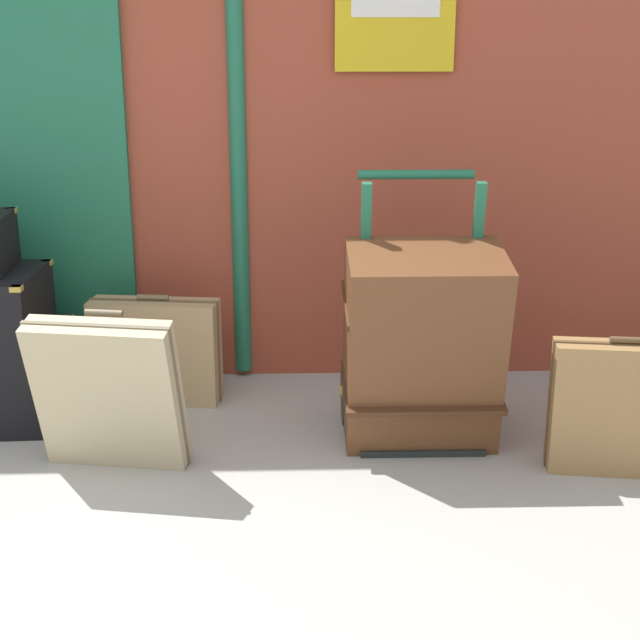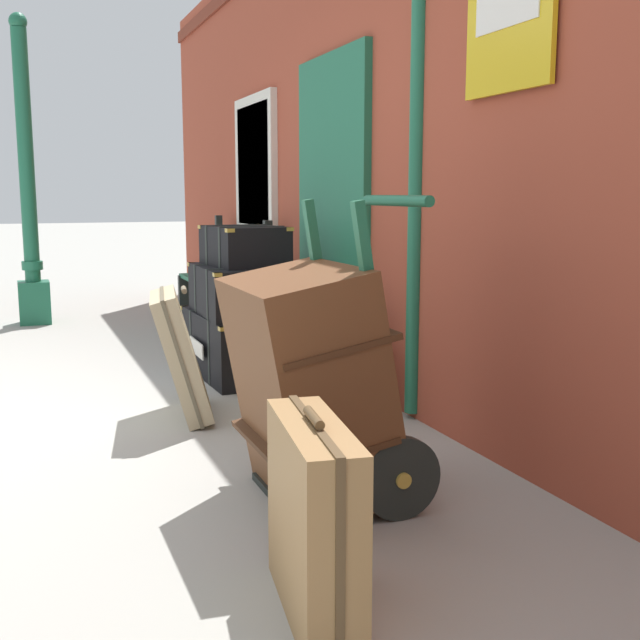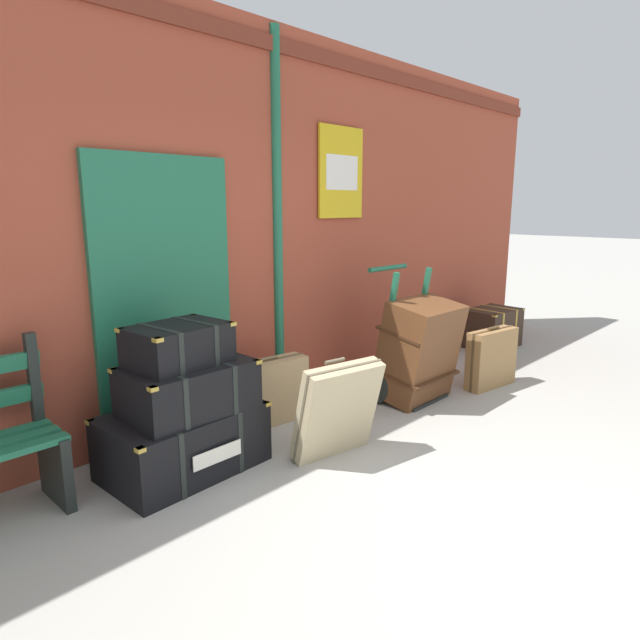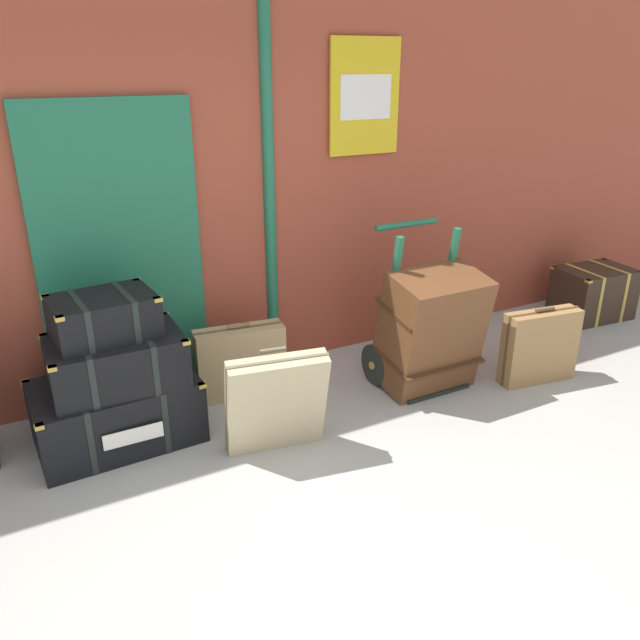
{
  "view_description": "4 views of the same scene",
  "coord_description": "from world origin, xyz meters",
  "px_view_note": "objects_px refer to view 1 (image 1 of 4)",
  "views": [
    {
      "loc": [
        0.93,
        -2.27,
        1.76
      ],
      "look_at": [
        1.05,
        1.69,
        0.54
      ],
      "focal_mm": 50.45,
      "sensor_mm": 36.0,
      "label": 1
    },
    {
      "loc": [
        4.3,
        0.46,
        1.21
      ],
      "look_at": [
        0.56,
        1.93,
        0.56
      ],
      "focal_mm": 43.72,
      "sensor_mm": 36.0,
      "label": 2
    },
    {
      "loc": [
        -2.5,
        -1.09,
        1.75
      ],
      "look_at": [
        0.41,
        1.7,
        0.89
      ],
      "focal_mm": 30.35,
      "sensor_mm": 36.0,
      "label": 3
    },
    {
      "loc": [
        -1.21,
        -1.84,
        2.31
      ],
      "look_at": [
        0.77,
        1.87,
        0.57
      ],
      "focal_mm": 35.4,
      "sensor_mm": 36.0,
      "label": 4
    }
  ],
  "objects_px": {
    "suitcase_caramel": "(623,408)",
    "suitcase_tan": "(109,394)",
    "suitcase_brown": "(156,351)",
    "large_brown_trunk": "(422,346)",
    "porters_trolley": "(415,374)"
  },
  "relations": [
    {
      "from": "suitcase_caramel",
      "to": "suitcase_tan",
      "type": "relative_size",
      "value": 0.87
    },
    {
      "from": "suitcase_brown",
      "to": "large_brown_trunk",
      "type": "bearing_deg",
      "value": -24.06
    },
    {
      "from": "large_brown_trunk",
      "to": "suitcase_brown",
      "type": "xyz_separation_m",
      "value": [
        -1.28,
        0.57,
        -0.21
      ]
    },
    {
      "from": "large_brown_trunk",
      "to": "suitcase_brown",
      "type": "bearing_deg",
      "value": 155.94
    },
    {
      "from": "porters_trolley",
      "to": "large_brown_trunk",
      "type": "relative_size",
      "value": 1.28
    },
    {
      "from": "porters_trolley",
      "to": "suitcase_caramel",
      "type": "xyz_separation_m",
      "value": [
        0.82,
        -0.47,
        0.01
      ]
    },
    {
      "from": "suitcase_brown",
      "to": "suitcase_tan",
      "type": "relative_size",
      "value": 0.94
    },
    {
      "from": "large_brown_trunk",
      "to": "suitcase_caramel",
      "type": "bearing_deg",
      "value": -20.13
    },
    {
      "from": "porters_trolley",
      "to": "suitcase_caramel",
      "type": "height_order",
      "value": "porters_trolley"
    },
    {
      "from": "porters_trolley",
      "to": "large_brown_trunk",
      "type": "distance_m",
      "value": 0.26
    },
    {
      "from": "suitcase_caramel",
      "to": "suitcase_tan",
      "type": "bearing_deg",
      "value": 178.33
    },
    {
      "from": "suitcase_caramel",
      "to": "suitcase_brown",
      "type": "relative_size",
      "value": 0.93
    },
    {
      "from": "large_brown_trunk",
      "to": "suitcase_tan",
      "type": "xyz_separation_m",
      "value": [
        -1.36,
        -0.24,
        -0.12
      ]
    },
    {
      "from": "porters_trolley",
      "to": "suitcase_tan",
      "type": "xyz_separation_m",
      "value": [
        -1.36,
        -0.41,
        0.08
      ]
    },
    {
      "from": "suitcase_brown",
      "to": "porters_trolley",
      "type": "bearing_deg",
      "value": -17.33
    }
  ]
}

